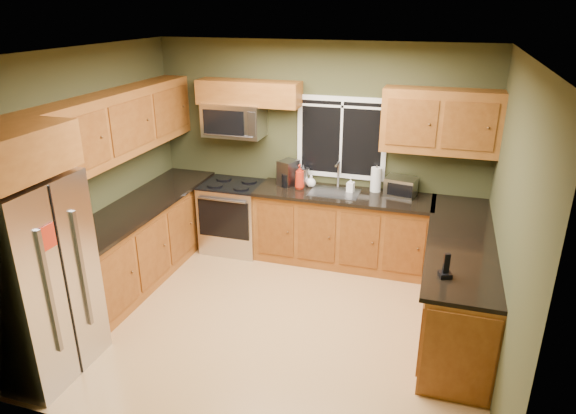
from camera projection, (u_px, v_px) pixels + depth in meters
The scene contains 29 objects.
floor at pixel (274, 320), 5.39m from camera, with size 4.20×4.20×0.00m, color tan.
ceiling at pixel (270, 53), 4.39m from camera, with size 4.20×4.20×0.00m, color white.
back_wall at pixel (318, 152), 6.49m from camera, with size 4.20×4.20×0.00m, color #383A20.
front_wall at pixel (183, 295), 3.29m from camera, with size 4.20×4.20×0.00m, color #383A20.
left_wall at pixel (86, 179), 5.46m from camera, with size 3.60×3.60×0.00m, color #383A20.
right_wall at pixel (508, 226), 4.32m from camera, with size 3.60×3.60×0.00m, color #383A20.
window at pixel (341, 138), 6.32m from camera, with size 1.12×0.03×1.02m.
base_cabinets_left at pixel (143, 241), 6.14m from camera, with size 0.60×2.65×0.90m, color brown.
countertop_left at pixel (141, 205), 5.95m from camera, with size 0.65×2.65×0.04m, color black.
base_cabinets_back at pixel (343, 230), 6.44m from camera, with size 2.17×0.60×0.90m, color brown.
countertop_back at pixel (344, 195), 6.25m from camera, with size 2.17×0.65×0.04m, color black.
base_cabinets_peninsula at pixel (458, 283), 5.22m from camera, with size 0.60×2.52×0.90m.
countertop_peninsula at pixel (461, 240), 5.05m from camera, with size 0.65×2.50×0.04m, color black.
upper_cabinets_left at pixel (119, 124), 5.65m from camera, with size 0.33×2.65×0.72m, color brown.
upper_cabinets_back_left at pixel (249, 93), 6.31m from camera, with size 1.30×0.33×0.30m, color brown.
upper_cabinets_back_right at pixel (440, 121), 5.76m from camera, with size 1.30×0.33×0.72m, color brown.
upper_cabinet_over_fridge at pixel (4, 152), 3.96m from camera, with size 0.72×0.90×0.38m, color brown.
refrigerator at pixel (31, 280), 4.38m from camera, with size 0.74×0.90×1.80m.
range at pixel (234, 216), 6.81m from camera, with size 0.76×0.69×0.94m.
microwave at pixel (234, 120), 6.46m from camera, with size 0.76×0.41×0.42m.
sink at pixel (335, 191), 6.28m from camera, with size 0.60×0.42×0.36m.
toaster_oven at pixel (401, 187), 6.14m from camera, with size 0.40×0.33×0.22m.
coffee_maker at pixel (288, 174), 6.48m from camera, with size 0.27×0.31×0.32m.
kettle at pixel (303, 175), 6.50m from camera, with size 0.19×0.19×0.27m.
paper_towel_roll at pixel (376, 179), 6.27m from camera, with size 0.17×0.17×0.33m.
soap_bottle_a at pixel (300, 177), 6.36m from camera, with size 0.12×0.12×0.31m, color red.
soap_bottle_b at pixel (351, 185), 6.26m from camera, with size 0.08×0.09×0.18m, color white.
soap_bottle_c at pixel (311, 181), 6.45m from camera, with size 0.12×0.12×0.15m, color white.
cordless_phone at pixel (446, 270), 4.31m from camera, with size 0.13×0.13×0.22m.
Camera 1 is at (1.48, -4.33, 3.09)m, focal length 32.00 mm.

